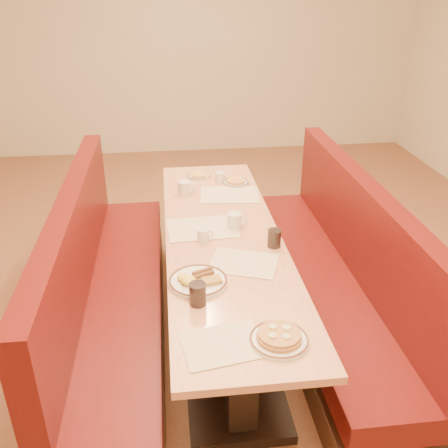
{
  "coord_description": "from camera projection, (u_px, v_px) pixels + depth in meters",
  "views": [
    {
      "loc": [
        -0.32,
        -2.67,
        2.17
      ],
      "look_at": [
        0.0,
        -0.04,
        0.85
      ],
      "focal_mm": 40.0,
      "sensor_mm": 36.0,
      "label": 1
    }
  ],
  "objects": [
    {
      "name": "placemat_far_left",
      "position": [
        202.0,
        228.0,
        3.13
      ],
      "size": [
        0.45,
        0.35,
        0.0
      ],
      "primitive_type": "cube",
      "rotation": [
        0.0,
        0.0,
        0.06
      ],
      "color": "beige",
      "rests_on": "diner_table"
    },
    {
      "name": "soda_tumbler_mid",
      "position": [
        274.0,
        238.0,
        2.9
      ],
      "size": [
        0.08,
        0.08,
        0.11
      ],
      "color": "black",
      "rests_on": "diner_table"
    },
    {
      "name": "booth_right",
      "position": [
        333.0,
        281.0,
        3.3
      ],
      "size": [
        0.55,
        2.5,
        1.05
      ],
      "color": "#4C3326",
      "rests_on": "ground"
    },
    {
      "name": "coffee_mug_b",
      "position": [
        204.0,
        235.0,
        2.97
      ],
      "size": [
        0.1,
        0.07,
        0.08
      ],
      "rotation": [
        0.0,
        0.0,
        0.22
      ],
      "color": "silver",
      "rests_on": "diner_table"
    },
    {
      "name": "eggs_plate",
      "position": [
        198.0,
        281.0,
        2.56
      ],
      "size": [
        0.31,
        0.31,
        0.06
      ],
      "rotation": [
        0.0,
        0.0,
        0.21
      ],
      "color": "silver",
      "rests_on": "diner_table"
    },
    {
      "name": "booth_left",
      "position": [
        108.0,
        297.0,
        3.14
      ],
      "size": [
        0.55,
        2.5,
        1.05
      ],
      "color": "#4C3326",
      "rests_on": "ground"
    },
    {
      "name": "coffee_mug_a",
      "position": [
        235.0,
        220.0,
        3.13
      ],
      "size": [
        0.13,
        0.09,
        0.1
      ],
      "rotation": [
        0.0,
        0.0,
        -0.15
      ],
      "color": "silver",
      "rests_on": "diner_table"
    },
    {
      "name": "coffee_mug_c",
      "position": [
        221.0,
        177.0,
        3.82
      ],
      "size": [
        0.1,
        0.07,
        0.08
      ],
      "rotation": [
        0.0,
        0.0,
        -0.44
      ],
      "color": "silver",
      "rests_on": "diner_table"
    },
    {
      "name": "ground",
      "position": [
        223.0,
        333.0,
        3.38
      ],
      "size": [
        8.0,
        8.0,
        0.0
      ],
      "primitive_type": "plane",
      "color": "#9E6647",
      "rests_on": "ground"
    },
    {
      "name": "extra_plate_mid",
      "position": [
        236.0,
        182.0,
        3.8
      ],
      "size": [
        0.2,
        0.2,
        0.04
      ],
      "rotation": [
        0.0,
        0.0,
        0.21
      ],
      "color": "silver",
      "rests_on": "diner_table"
    },
    {
      "name": "placemat_far_right",
      "position": [
        229.0,
        195.0,
        3.61
      ],
      "size": [
        0.44,
        0.35,
        0.0
      ],
      "primitive_type": "cube",
      "rotation": [
        0.0,
        0.0,
        -0.09
      ],
      "color": "beige",
      "rests_on": "diner_table"
    },
    {
      "name": "diner_table",
      "position": [
        223.0,
        287.0,
        3.21
      ],
      "size": [
        0.7,
        2.5,
        0.75
      ],
      "color": "black",
      "rests_on": "ground"
    },
    {
      "name": "extra_plate_far",
      "position": [
        199.0,
        176.0,
        3.92
      ],
      "size": [
        0.19,
        0.19,
        0.04
      ],
      "rotation": [
        0.0,
        0.0,
        -0.41
      ],
      "color": "silver",
      "rests_on": "diner_table"
    },
    {
      "name": "placemat_near_left",
      "position": [
        223.0,
        344.0,
        2.14
      ],
      "size": [
        0.39,
        0.32,
        0.0
      ],
      "primitive_type": "cube",
      "rotation": [
        0.0,
        0.0,
        0.18
      ],
      "color": "beige",
      "rests_on": "diner_table"
    },
    {
      "name": "pancake_plate",
      "position": [
        279.0,
        338.0,
        2.16
      ],
      "size": [
        0.26,
        0.26,
        0.06
      ],
      "rotation": [
        0.0,
        0.0,
        0.11
      ],
      "color": "silver",
      "rests_on": "diner_table"
    },
    {
      "name": "room_envelope",
      "position": [
        223.0,
        29.0,
        2.52
      ],
      "size": [
        6.04,
        8.04,
        2.82
      ],
      "color": "beige",
      "rests_on": "ground"
    },
    {
      "name": "soda_tumbler_near",
      "position": [
        198.0,
        294.0,
        2.39
      ],
      "size": [
        0.08,
        0.08,
        0.11
      ],
      "color": "black",
      "rests_on": "diner_table"
    },
    {
      "name": "placemat_near_right",
      "position": [
        244.0,
        263.0,
        2.75
      ],
      "size": [
        0.43,
        0.38,
        0.0
      ],
      "primitive_type": "cube",
      "rotation": [
        0.0,
        0.0,
        -0.35
      ],
      "color": "beige",
      "rests_on": "diner_table"
    },
    {
      "name": "coffee_mug_d",
      "position": [
        185.0,
        188.0,
        3.6
      ],
      "size": [
        0.13,
        0.09,
        0.1
      ],
      "rotation": [
        0.0,
        0.0,
        -0.09
      ],
      "color": "silver",
      "rests_on": "diner_table"
    }
  ]
}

